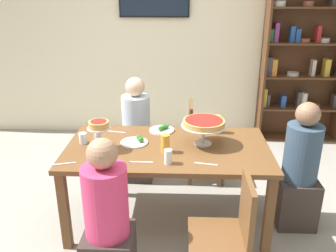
% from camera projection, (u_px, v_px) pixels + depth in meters
% --- Properties ---
extents(ground_plane, '(12.00, 12.00, 0.00)m').
position_uv_depth(ground_plane, '(168.00, 219.00, 3.33)').
color(ground_plane, gray).
extents(rear_partition, '(8.00, 0.12, 2.80)m').
position_uv_depth(rear_partition, '(174.00, 35.00, 4.87)').
color(rear_partition, beige).
rests_on(rear_partition, ground_plane).
extents(dining_table, '(1.74, 0.94, 0.74)m').
position_uv_depth(dining_table, '(168.00, 155.00, 3.09)').
color(dining_table, brown).
rests_on(dining_table, ground_plane).
extents(bookshelf, '(1.10, 0.30, 2.21)m').
position_uv_depth(bookshelf, '(304.00, 59.00, 4.74)').
color(bookshelf, '#4C2D19').
rests_on(bookshelf, ground_plane).
extents(diner_near_left, '(0.34, 0.34, 1.15)m').
position_uv_depth(diner_near_left, '(108.00, 228.00, 2.43)').
color(diner_near_left, '#382D28').
rests_on(diner_near_left, ground_plane).
extents(diner_head_east, '(0.34, 0.34, 1.15)m').
position_uv_depth(diner_head_east, '(299.00, 175.00, 3.11)').
color(diner_head_east, '#382D28').
rests_on(diner_head_east, ground_plane).
extents(diner_far_left, '(0.34, 0.34, 1.15)m').
position_uv_depth(diner_far_left, '(137.00, 136.00, 3.90)').
color(diner_far_left, '#382D28').
rests_on(diner_far_left, ground_plane).
extents(chair_far_right, '(0.40, 0.40, 0.87)m').
position_uv_depth(chair_far_right, '(200.00, 138.00, 3.89)').
color(chair_far_right, brown).
rests_on(chair_far_right, ground_plane).
extents(chair_near_right, '(0.40, 0.40, 0.87)m').
position_uv_depth(chair_near_right, '(229.00, 231.00, 2.41)').
color(chair_near_right, brown).
rests_on(chair_near_right, ground_plane).
extents(deep_dish_pizza_stand, '(0.39, 0.39, 0.23)m').
position_uv_depth(deep_dish_pizza_stand, '(204.00, 124.00, 3.04)').
color(deep_dish_pizza_stand, silver).
rests_on(deep_dish_pizza_stand, dining_table).
extents(personal_pizza_stand, '(0.20, 0.20, 0.25)m').
position_uv_depth(personal_pizza_stand, '(99.00, 129.00, 2.94)').
color(personal_pizza_stand, silver).
rests_on(personal_pizza_stand, dining_table).
extents(salad_plate_near_diner, '(0.24, 0.24, 0.07)m').
position_uv_depth(salad_plate_near_diner, '(136.00, 142.00, 3.12)').
color(salad_plate_near_diner, white).
rests_on(salad_plate_near_diner, dining_table).
extents(salad_plate_far_diner, '(0.24, 0.24, 0.06)m').
position_uv_depth(salad_plate_far_diner, '(162.00, 129.00, 3.39)').
color(salad_plate_far_diner, white).
rests_on(salad_plate_far_diner, dining_table).
extents(beer_glass_amber_tall, '(0.07, 0.07, 0.17)m').
position_uv_depth(beer_glass_amber_tall, '(217.00, 124.00, 3.32)').
color(beer_glass_amber_tall, gold).
rests_on(beer_glass_amber_tall, dining_table).
extents(beer_glass_amber_short, '(0.07, 0.07, 0.15)m').
position_uv_depth(beer_glass_amber_short, '(165.00, 143.00, 2.93)').
color(beer_glass_amber_short, gold).
rests_on(beer_glass_amber_short, dining_table).
extents(water_glass_clear_near, '(0.06, 0.06, 0.12)m').
position_uv_depth(water_glass_clear_near, '(168.00, 157.00, 2.75)').
color(water_glass_clear_near, white).
rests_on(water_glass_clear_near, dining_table).
extents(water_glass_clear_far, '(0.07, 0.07, 0.09)m').
position_uv_depth(water_glass_clear_far, '(98.00, 135.00, 3.17)').
color(water_glass_clear_far, white).
rests_on(water_glass_clear_far, dining_table).
extents(water_glass_clear_spare, '(0.07, 0.07, 0.09)m').
position_uv_depth(water_glass_clear_spare, '(83.00, 138.00, 3.11)').
color(water_glass_clear_spare, white).
rests_on(water_glass_clear_spare, dining_table).
extents(cutlery_fork_near, '(0.18, 0.05, 0.00)m').
position_uv_depth(cutlery_fork_near, '(116.00, 132.00, 3.36)').
color(cutlery_fork_near, silver).
rests_on(cutlery_fork_near, dining_table).
extents(cutlery_knife_near, '(0.18, 0.02, 0.00)m').
position_uv_depth(cutlery_knife_near, '(142.00, 162.00, 2.79)').
color(cutlery_knife_near, silver).
rests_on(cutlery_knife_near, dining_table).
extents(cutlery_fork_far, '(0.18, 0.06, 0.00)m').
position_uv_depth(cutlery_fork_far, '(64.00, 164.00, 2.76)').
color(cutlery_fork_far, silver).
rests_on(cutlery_fork_far, dining_table).
extents(cutlery_knife_far, '(0.18, 0.05, 0.00)m').
position_uv_depth(cutlery_knife_far, '(206.00, 164.00, 2.76)').
color(cutlery_knife_far, silver).
rests_on(cutlery_knife_far, dining_table).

